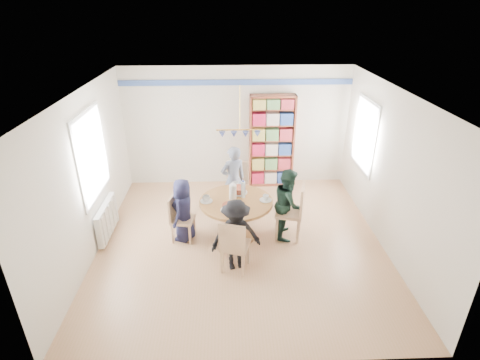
{
  "coord_description": "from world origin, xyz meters",
  "views": [
    {
      "loc": [
        -0.22,
        -5.57,
        3.96
      ],
      "look_at": [
        0.0,
        0.4,
        1.05
      ],
      "focal_mm": 28.0,
      "sensor_mm": 36.0,
      "label": 1
    }
  ],
  "objects_px": {
    "chair_near": "(234,244)",
    "person_left": "(184,210)",
    "dining_table": "(236,210)",
    "chair_left": "(179,216)",
    "bookshelf": "(271,142)",
    "person_far": "(233,180)",
    "chair_right": "(294,209)",
    "person_near": "(236,235)",
    "person_right": "(288,203)",
    "chair_far": "(237,184)",
    "radiator": "(107,219)"
  },
  "relations": [
    {
      "from": "dining_table",
      "to": "person_left",
      "type": "bearing_deg",
      "value": -178.84
    },
    {
      "from": "person_left",
      "to": "person_near",
      "type": "xyz_separation_m",
      "value": [
        0.9,
        -0.85,
        0.02
      ]
    },
    {
      "from": "person_far",
      "to": "person_left",
      "type": "bearing_deg",
      "value": 24.61
    },
    {
      "from": "chair_near",
      "to": "person_far",
      "type": "relative_size",
      "value": 0.66
    },
    {
      "from": "chair_near",
      "to": "person_left",
      "type": "height_order",
      "value": "person_left"
    },
    {
      "from": "bookshelf",
      "to": "person_far",
      "type": "bearing_deg",
      "value": -125.94
    },
    {
      "from": "chair_left",
      "to": "chair_far",
      "type": "bearing_deg",
      "value": 46.04
    },
    {
      "from": "person_near",
      "to": "bookshelf",
      "type": "height_order",
      "value": "bookshelf"
    },
    {
      "from": "person_right",
      "to": "bookshelf",
      "type": "relative_size",
      "value": 0.62
    },
    {
      "from": "chair_far",
      "to": "person_near",
      "type": "distance_m",
      "value": 1.93
    },
    {
      "from": "dining_table",
      "to": "person_near",
      "type": "relative_size",
      "value": 1.06
    },
    {
      "from": "person_far",
      "to": "person_near",
      "type": "xyz_separation_m",
      "value": [
        0.01,
        -1.79,
        -0.09
      ]
    },
    {
      "from": "person_right",
      "to": "chair_near",
      "type": "bearing_deg",
      "value": 143.1
    },
    {
      "from": "chair_left",
      "to": "chair_near",
      "type": "xyz_separation_m",
      "value": [
        0.96,
        -0.94,
        0.04
      ]
    },
    {
      "from": "chair_left",
      "to": "person_far",
      "type": "bearing_deg",
      "value": 44.19
    },
    {
      "from": "chair_far",
      "to": "bookshelf",
      "type": "relative_size",
      "value": 0.48
    },
    {
      "from": "person_right",
      "to": "person_near",
      "type": "height_order",
      "value": "person_right"
    },
    {
      "from": "bookshelf",
      "to": "person_near",
      "type": "bearing_deg",
      "value": -106.38
    },
    {
      "from": "chair_left",
      "to": "person_far",
      "type": "distance_m",
      "value": 1.4
    },
    {
      "from": "chair_left",
      "to": "dining_table",
      "type": "bearing_deg",
      "value": 2.2
    },
    {
      "from": "radiator",
      "to": "dining_table",
      "type": "bearing_deg",
      "value": -2.75
    },
    {
      "from": "person_near",
      "to": "chair_left",
      "type": "bearing_deg",
      "value": 128.72
    },
    {
      "from": "chair_far",
      "to": "chair_right",
      "type": "bearing_deg",
      "value": -47.77
    },
    {
      "from": "chair_far",
      "to": "chair_near",
      "type": "relative_size",
      "value": 1.07
    },
    {
      "from": "chair_left",
      "to": "person_right",
      "type": "xyz_separation_m",
      "value": [
        1.95,
        0.07,
        0.18
      ]
    },
    {
      "from": "person_near",
      "to": "bookshelf",
      "type": "relative_size",
      "value": 0.58
    },
    {
      "from": "person_left",
      "to": "bookshelf",
      "type": "height_order",
      "value": "bookshelf"
    },
    {
      "from": "dining_table",
      "to": "bookshelf",
      "type": "xyz_separation_m",
      "value": [
        0.86,
        2.15,
        0.48
      ]
    },
    {
      "from": "dining_table",
      "to": "person_left",
      "type": "distance_m",
      "value": 0.93
    },
    {
      "from": "dining_table",
      "to": "chair_left",
      "type": "distance_m",
      "value": 1.02
    },
    {
      "from": "radiator",
      "to": "chair_near",
      "type": "height_order",
      "value": "chair_near"
    },
    {
      "from": "dining_table",
      "to": "chair_near",
      "type": "bearing_deg",
      "value": -93.57
    },
    {
      "from": "person_far",
      "to": "radiator",
      "type": "bearing_deg",
      "value": -2.38
    },
    {
      "from": "dining_table",
      "to": "chair_left",
      "type": "xyz_separation_m",
      "value": [
        -1.02,
        -0.04,
        -0.08
      ]
    },
    {
      "from": "person_left",
      "to": "bookshelf",
      "type": "distance_m",
      "value": 2.85
    },
    {
      "from": "person_left",
      "to": "person_right",
      "type": "bearing_deg",
      "value": 108.95
    },
    {
      "from": "chair_near",
      "to": "person_right",
      "type": "relative_size",
      "value": 0.71
    },
    {
      "from": "chair_left",
      "to": "chair_right",
      "type": "distance_m",
      "value": 2.06
    },
    {
      "from": "chair_left",
      "to": "person_far",
      "type": "relative_size",
      "value": 0.62
    },
    {
      "from": "chair_near",
      "to": "person_left",
      "type": "bearing_deg",
      "value": 132.21
    },
    {
      "from": "radiator",
      "to": "chair_right",
      "type": "bearing_deg",
      "value": -2.6
    },
    {
      "from": "person_right",
      "to": "bookshelf",
      "type": "height_order",
      "value": "bookshelf"
    },
    {
      "from": "chair_far",
      "to": "radiator",
      "type": "bearing_deg",
      "value": -158.29
    },
    {
      "from": "dining_table",
      "to": "bookshelf",
      "type": "relative_size",
      "value": 0.62
    },
    {
      "from": "person_left",
      "to": "person_far",
      "type": "distance_m",
      "value": 1.3
    },
    {
      "from": "chair_right",
      "to": "chair_near",
      "type": "height_order",
      "value": "chair_right"
    },
    {
      "from": "dining_table",
      "to": "radiator",
      "type": "bearing_deg",
      "value": 177.25
    },
    {
      "from": "person_right",
      "to": "person_near",
      "type": "distance_m",
      "value": 1.32
    },
    {
      "from": "chair_left",
      "to": "person_near",
      "type": "relative_size",
      "value": 0.71
    },
    {
      "from": "radiator",
      "to": "person_left",
      "type": "distance_m",
      "value": 1.43
    }
  ]
}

